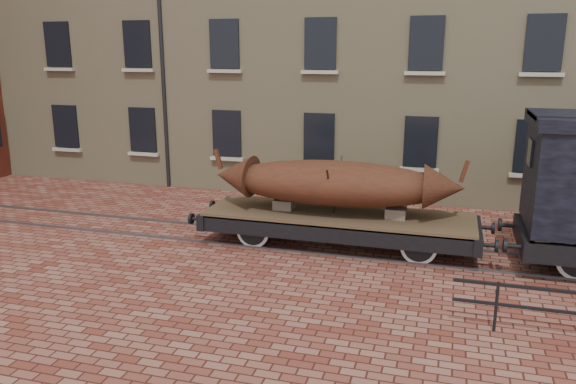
# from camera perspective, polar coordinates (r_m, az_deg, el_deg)

# --- Properties ---
(ground) EXTENTS (90.00, 90.00, 0.00)m
(ground) POSITION_cam_1_polar(r_m,az_deg,el_deg) (15.24, 7.98, -5.80)
(ground) COLOR maroon
(warehouse_cream) EXTENTS (40.00, 10.19, 14.00)m
(warehouse_cream) POSITION_cam_1_polar(r_m,az_deg,el_deg) (24.28, 19.69, 17.73)
(warehouse_cream) COLOR tan
(warehouse_cream) RESTS_ON ground
(rail_track) EXTENTS (30.00, 1.52, 0.06)m
(rail_track) POSITION_cam_1_polar(r_m,az_deg,el_deg) (15.23, 7.99, -5.69)
(rail_track) COLOR #59595E
(rail_track) RESTS_ON ground
(flatcar_wagon) EXTENTS (8.03, 2.18, 1.21)m
(flatcar_wagon) POSITION_cam_1_polar(r_m,az_deg,el_deg) (15.12, 5.11, -2.85)
(flatcar_wagon) COLOR brown
(flatcar_wagon) RESTS_ON ground
(iron_boat) EXTENTS (6.75, 2.03, 1.61)m
(iron_boat) POSITION_cam_1_polar(r_m,az_deg,el_deg) (14.88, 4.73, 0.94)
(iron_boat) COLOR #522514
(iron_boat) RESTS_ON flatcar_wagon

